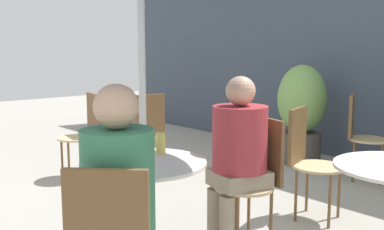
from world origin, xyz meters
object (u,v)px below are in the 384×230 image
seated_person_1 (238,150)px  beer_glass_0 (115,154)px  bistro_chair_2 (146,127)px  seated_person_0 (119,193)px  beer_glass_1 (161,143)px  potted_plant_0 (301,111)px  bistro_chair_4 (86,128)px  bistro_chair_5 (360,129)px  bistro_chair_1 (256,171)px  cafe_table_near (144,185)px  bistro_chair_3 (307,153)px

seated_person_1 → beer_glass_0: seated_person_1 is taller
bistro_chair_2 → seated_person_0: 2.84m
seated_person_0 → beer_glass_1: 0.91m
seated_person_0 → potted_plant_0: bearing=-112.7°
bistro_chair_4 → bistro_chair_5: same height
bistro_chair_1 → potted_plant_0: (-1.18, 2.24, 0.10)m
bistro_chair_5 → beer_glass_0: 3.14m
cafe_table_near → bistro_chair_1: (0.22, 0.81, -0.01)m
bistro_chair_3 → bistro_chair_1: bearing=170.0°
bistro_chair_2 → potted_plant_0: size_ratio=0.76×
seated_person_0 → beer_glass_0: seated_person_0 is taller
bistro_chair_3 → seated_person_1: (0.03, -0.88, 0.17)m
cafe_table_near → bistro_chair_2: bearing=143.7°
bistro_chair_1 → cafe_table_near: bearing=-90.0°
potted_plant_0 → bistro_chair_2: bearing=-113.6°
cafe_table_near → beer_glass_1: 0.32m
bistro_chair_1 → seated_person_1: bearing=-90.0°
seated_person_1 → beer_glass_0: size_ratio=6.44×
bistro_chair_5 → potted_plant_0: 0.86m
cafe_table_near → seated_person_1: (0.18, 0.66, 0.15)m
seated_person_0 → bistro_chair_3: bearing=-125.5°
bistro_chair_1 → bistro_chair_3: 0.74m
bistro_chair_1 → bistro_chair_5: bearing=114.1°
beer_glass_1 → cafe_table_near: bearing=-64.6°
bistro_chair_2 → seated_person_0: (2.22, -1.76, 0.19)m
bistro_chair_2 → cafe_table_near: bearing=58.8°
bistro_chair_5 → bistro_chair_3: bearing=166.0°
bistro_chair_2 → bistro_chair_1: bearing=81.7°
bistro_chair_3 → cafe_table_near: bearing=159.1°
bistro_chair_1 → seated_person_0: (0.27, -1.29, 0.19)m
cafe_table_near → seated_person_0: size_ratio=0.63×
potted_plant_0 → cafe_table_near: bearing=-72.5°
bistro_chair_2 → seated_person_1: (1.91, -0.61, 0.17)m
bistro_chair_4 → seated_person_0: size_ratio=0.74×
bistro_chair_1 → bistro_chair_4: same height
beer_glass_0 → bistro_chair_3: bearing=86.8°
bistro_chair_3 → seated_person_0: (0.34, -2.03, 0.19)m
bistro_chair_2 → bistro_chair_5: same height
bistro_chair_4 → bistro_chair_5: size_ratio=1.00×
bistro_chair_1 → seated_person_0: bearing=-63.3°
seated_person_0 → beer_glass_1: bearing=-95.0°
bistro_chair_2 → beer_glass_0: 2.34m
bistro_chair_4 → beer_glass_0: 2.43m
bistro_chair_5 → bistro_chair_2: bearing=110.1°
bistro_chair_4 → beer_glass_0: size_ratio=4.85×
seated_person_1 → seated_person_0: bearing=-59.9°
bistro_chair_1 → seated_person_0: 1.34m
seated_person_1 → bistro_chair_1: bearing=90.0°
seated_person_0 → seated_person_1: seated_person_0 is taller
bistro_chair_1 → beer_glass_1: bearing=-103.1°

